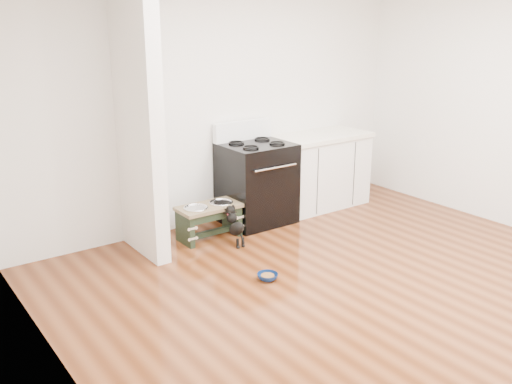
# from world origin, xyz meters

# --- Properties ---
(ground) EXTENTS (5.00, 5.00, 0.00)m
(ground) POSITION_xyz_m (0.00, 0.00, 0.00)
(ground) COLOR #48200C
(ground) RESTS_ON ground
(room_shell) EXTENTS (5.00, 5.00, 5.00)m
(room_shell) POSITION_xyz_m (0.00, 0.00, 1.62)
(room_shell) COLOR silver
(room_shell) RESTS_ON ground
(partition_wall) EXTENTS (0.15, 0.80, 2.70)m
(partition_wall) POSITION_xyz_m (-1.18, 2.10, 1.35)
(partition_wall) COLOR silver
(partition_wall) RESTS_ON ground
(oven_range) EXTENTS (0.76, 0.69, 1.14)m
(oven_range) POSITION_xyz_m (0.25, 2.16, 0.48)
(oven_range) COLOR black
(oven_range) RESTS_ON ground
(cabinet_run) EXTENTS (1.24, 0.64, 0.91)m
(cabinet_run) POSITION_xyz_m (1.23, 2.18, 0.45)
(cabinet_run) COLOR silver
(cabinet_run) RESTS_ON ground
(dog_feeder) EXTENTS (0.67, 0.36, 0.38)m
(dog_feeder) POSITION_xyz_m (-0.47, 2.03, 0.26)
(dog_feeder) COLOR black
(dog_feeder) RESTS_ON ground
(puppy) EXTENTS (0.12, 0.35, 0.41)m
(puppy) POSITION_xyz_m (-0.35, 1.72, 0.22)
(puppy) COLOR black
(puppy) RESTS_ON ground
(floor_bowl) EXTENTS (0.24, 0.24, 0.06)m
(floor_bowl) POSITION_xyz_m (-0.57, 0.85, 0.03)
(floor_bowl) COLOR #0B204F
(floor_bowl) RESTS_ON ground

